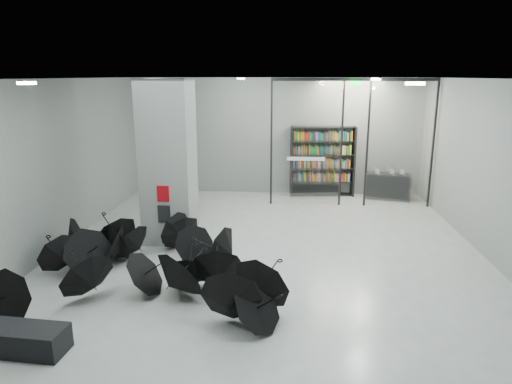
# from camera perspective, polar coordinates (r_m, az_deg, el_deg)

# --- Properties ---
(room) EXTENTS (14.00, 14.02, 4.01)m
(room) POSITION_cam_1_polar(r_m,az_deg,el_deg) (9.07, 1.22, 6.49)
(room) COLOR gray
(room) RESTS_ON ground
(column) EXTENTS (1.20, 1.20, 4.00)m
(column) POSITION_cam_1_polar(r_m,az_deg,el_deg) (11.55, -10.79, 3.69)
(column) COLOR slate
(column) RESTS_ON ground
(fire_cabinet) EXTENTS (0.28, 0.04, 0.38)m
(fire_cabinet) POSITION_cam_1_polar(r_m,az_deg,el_deg) (11.10, -11.44, -0.20)
(fire_cabinet) COLOR #A50A07
(fire_cabinet) RESTS_ON column
(info_panel) EXTENTS (0.30, 0.03, 0.42)m
(info_panel) POSITION_cam_1_polar(r_m,az_deg,el_deg) (11.24, -11.32, -2.67)
(info_panel) COLOR black
(info_panel) RESTS_ON column
(exit_sign) EXTENTS (0.30, 0.06, 0.15)m
(exit_sign) POSITION_cam_1_polar(r_m,az_deg,el_deg) (14.41, 12.19, 12.96)
(exit_sign) COLOR #0CE533
(exit_sign) RESTS_ON room
(glass_partition) EXTENTS (5.06, 0.08, 4.00)m
(glass_partition) POSITION_cam_1_polar(r_m,az_deg,el_deg) (14.72, 11.72, 6.60)
(glass_partition) COLOR silver
(glass_partition) RESTS_ON ground
(bench) EXTENTS (1.29, 0.64, 0.40)m
(bench) POSITION_cam_1_polar(r_m,az_deg,el_deg) (8.08, -26.70, -16.02)
(bench) COLOR black
(bench) RESTS_ON ground
(bookshelf) EXTENTS (2.21, 0.65, 2.39)m
(bookshelf) POSITION_cam_1_polar(r_m,az_deg,el_deg) (16.03, 8.22, 3.79)
(bookshelf) COLOR black
(bookshelf) RESTS_ON ground
(shop_counter) EXTENTS (1.54, 0.90, 0.87)m
(shop_counter) POSITION_cam_1_polar(r_m,az_deg,el_deg) (16.14, 16.02, 0.68)
(shop_counter) COLOR black
(shop_counter) RESTS_ON ground
(umbrella_cluster) EXTENTS (5.54, 4.84, 1.31)m
(umbrella_cluster) POSITION_cam_1_polar(r_m,az_deg,el_deg) (9.59, -12.72, -9.11)
(umbrella_cluster) COLOR black
(umbrella_cluster) RESTS_ON ground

